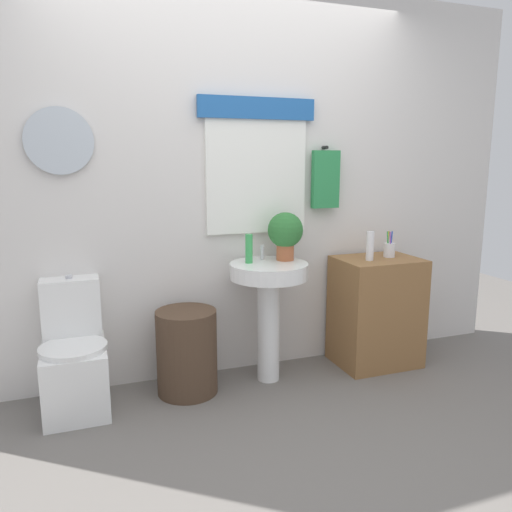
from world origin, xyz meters
TOP-DOWN VIEW (x-y plane):
  - ground_plane at (0.00, 0.00)m, footprint 8.00×8.00m
  - back_wall at (0.00, 1.15)m, footprint 4.40×0.18m
  - toilet at (-1.04, 0.89)m, footprint 0.38×0.51m
  - laundry_hamper at (-0.37, 0.85)m, footprint 0.38×0.38m
  - pedestal_sink at (0.19, 0.85)m, footprint 0.51×0.51m
  - faucet at (0.19, 0.97)m, footprint 0.03×0.03m
  - wooden_cabinet at (1.02, 0.85)m, footprint 0.57×0.44m
  - soap_bottle at (0.07, 0.90)m, footprint 0.05×0.05m
  - potted_plant at (0.33, 0.91)m, footprint 0.24×0.24m
  - lotion_bottle at (0.92, 0.81)m, footprint 0.05×0.05m
  - toothbrush_cup at (1.12, 0.87)m, footprint 0.08×0.08m

SIDE VIEW (x-z plane):
  - ground_plane at x=0.00m, z-range 0.00..0.00m
  - laundry_hamper at x=-0.37m, z-range 0.00..0.54m
  - toilet at x=-1.04m, z-range -0.10..0.69m
  - wooden_cabinet at x=1.02m, z-range 0.00..0.78m
  - pedestal_sink at x=0.19m, z-range 0.20..1.01m
  - toothbrush_cup at x=1.12m, z-range 0.74..0.93m
  - faucet at x=0.19m, z-range 0.81..0.91m
  - lotion_bottle at x=0.92m, z-range 0.78..0.98m
  - soap_bottle at x=0.07m, z-range 0.81..1.00m
  - potted_plant at x=0.33m, z-range 0.83..1.16m
  - back_wall at x=0.00m, z-range 0.00..2.60m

